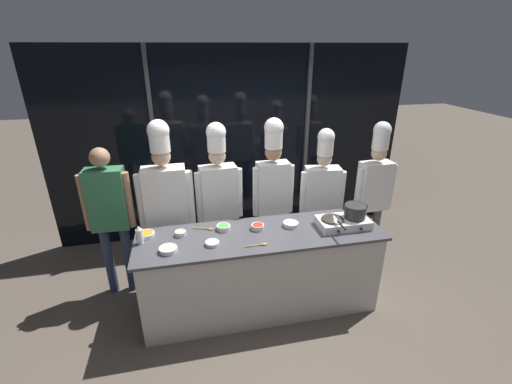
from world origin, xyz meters
TOP-DOWN VIEW (x-y plane):
  - ground_plane at (0.00, 0.00)m, footprint 24.00×24.00m
  - window_wall_back at (0.00, 1.78)m, footprint 5.05×0.09m
  - demo_counter at (0.00, 0.00)m, footprint 2.49×0.72m
  - portable_stove at (0.87, -0.04)m, footprint 0.53×0.32m
  - frying_pan at (0.75, -0.04)m, footprint 0.23×0.41m
  - stock_pot at (0.99, -0.04)m, footprint 0.25×0.23m
  - squeeze_bottle_clear at (-1.17, 0.06)m, footprint 0.06×0.06m
  - prep_bowl_bean_sprouts at (-0.50, -0.11)m, footprint 0.14×0.14m
  - prep_bowl_scallions at (-0.36, 0.16)m, footprint 0.14×0.14m
  - prep_bowl_chicken at (-0.91, -0.14)m, footprint 0.17×0.17m
  - prep_bowl_chili_flakes at (-0.02, 0.09)m, footprint 0.13×0.13m
  - prep_bowl_carrots at (-1.13, 0.19)m, footprint 0.17×0.17m
  - prep_bowl_rice at (0.34, 0.08)m, footprint 0.16×0.16m
  - prep_bowl_shrimp at (-0.80, 0.13)m, footprint 0.11×0.11m
  - serving_spoon_slotted at (-0.05, -0.21)m, footprint 0.22×0.05m
  - serving_spoon_solid at (-0.52, 0.20)m, footprint 0.22×0.10m
  - person_guest at (-1.53, 0.61)m, footprint 0.51×0.22m
  - chef_head at (-0.93, 0.60)m, footprint 0.60×0.24m
  - chef_sous at (-0.34, 0.67)m, footprint 0.54×0.25m
  - chef_line at (0.29, 0.66)m, footprint 0.49×0.22m
  - chef_pastry at (0.91, 0.67)m, footprint 0.54×0.27m
  - chef_apprentice at (1.57, 0.60)m, footprint 0.52×0.22m

SIDE VIEW (x-z plane):
  - ground_plane at x=0.00m, z-range 0.00..0.00m
  - demo_counter at x=0.00m, z-range 0.00..0.92m
  - serving_spoon_slotted at x=-0.05m, z-range 0.92..0.94m
  - serving_spoon_solid at x=-0.52m, z-range 0.92..0.94m
  - prep_bowl_bean_sprouts at x=-0.50m, z-range 0.93..0.96m
  - prep_bowl_carrots at x=-1.13m, z-range 0.93..0.97m
  - prep_bowl_chicken at x=-0.91m, z-range 0.93..0.97m
  - prep_bowl_rice at x=0.34m, z-range 0.93..0.97m
  - prep_bowl_shrimp at x=-0.80m, z-range 0.93..0.98m
  - prep_bowl_scallions at x=-0.36m, z-range 0.93..0.98m
  - prep_bowl_chili_flakes at x=-0.02m, z-range 0.93..0.98m
  - portable_stove at x=0.87m, z-range 0.92..1.02m
  - squeeze_bottle_clear at x=-1.17m, z-range 0.92..1.11m
  - chef_pastry at x=0.91m, z-range 0.13..1.93m
  - frying_pan at x=0.75m, z-range 1.02..1.07m
  - person_guest at x=-1.53m, z-range 0.20..1.93m
  - chef_apprentice at x=1.57m, z-range 0.16..2.02m
  - stock_pot at x=0.99m, z-range 1.03..1.16m
  - chef_sous at x=-0.34m, z-range 0.17..2.09m
  - chef_head at x=-0.93m, z-range 0.16..2.15m
  - chef_line at x=0.29m, z-range 0.20..2.15m
  - window_wall_back at x=0.00m, z-range 0.00..2.70m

